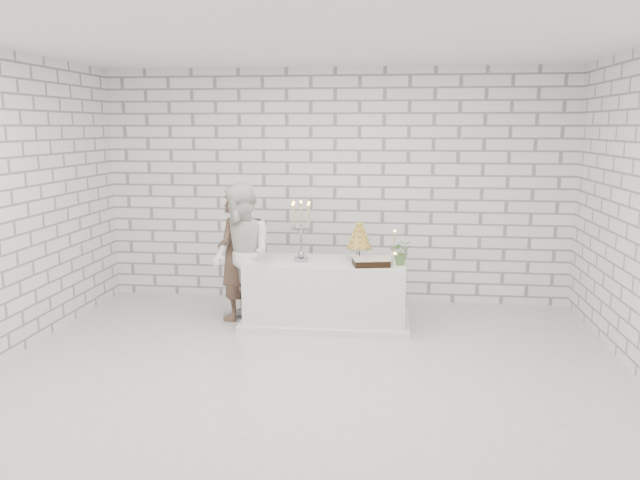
{
  "coord_description": "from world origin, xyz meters",
  "views": [
    {
      "loc": [
        0.7,
        -5.38,
        2.27
      ],
      "look_at": [
        -0.04,
        1.13,
        1.05
      ],
      "focal_mm": 34.45,
      "sensor_mm": 36.0,
      "label": 1
    }
  ],
  "objects_px": {
    "croquembouche": "(359,240)",
    "groom": "(234,256)",
    "bride": "(242,256)",
    "cake_table": "(326,293)",
    "candelabra": "(301,231)"
  },
  "relations": [
    {
      "from": "groom",
      "to": "croquembouche",
      "type": "height_order",
      "value": "groom"
    },
    {
      "from": "croquembouche",
      "to": "groom",
      "type": "bearing_deg",
      "value": 179.4
    },
    {
      "from": "cake_table",
      "to": "groom",
      "type": "distance_m",
      "value": 1.18
    },
    {
      "from": "groom",
      "to": "candelabra",
      "type": "xyz_separation_m",
      "value": [
        0.83,
        -0.15,
        0.34
      ]
    },
    {
      "from": "groom",
      "to": "croquembouche",
      "type": "relative_size",
      "value": 3.28
    },
    {
      "from": "cake_table",
      "to": "bride",
      "type": "distance_m",
      "value": 1.06
    },
    {
      "from": "cake_table",
      "to": "groom",
      "type": "relative_size",
      "value": 1.18
    },
    {
      "from": "cake_table",
      "to": "groom",
      "type": "bearing_deg",
      "value": 174.31
    },
    {
      "from": "candelabra",
      "to": "croquembouche",
      "type": "bearing_deg",
      "value": 11.8
    },
    {
      "from": "cake_table",
      "to": "bride",
      "type": "height_order",
      "value": "bride"
    },
    {
      "from": "groom",
      "to": "croquembouche",
      "type": "distance_m",
      "value": 1.5
    },
    {
      "from": "groom",
      "to": "croquembouche",
      "type": "bearing_deg",
      "value": 95.43
    },
    {
      "from": "bride",
      "to": "cake_table",
      "type": "bearing_deg",
      "value": 60.25
    },
    {
      "from": "cake_table",
      "to": "bride",
      "type": "bearing_deg",
      "value": -170.56
    },
    {
      "from": "bride",
      "to": "groom",
      "type": "bearing_deg",
      "value": 171.82
    }
  ]
}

